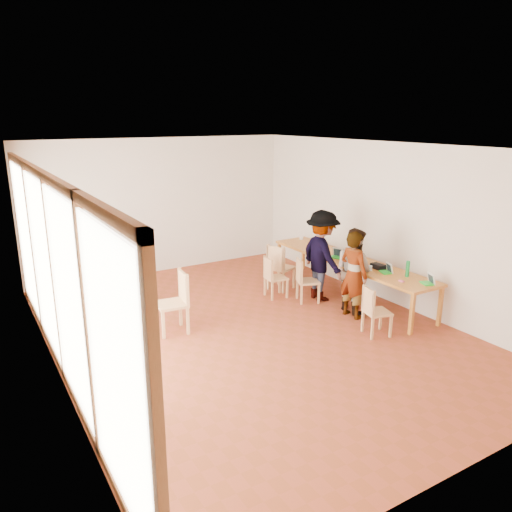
# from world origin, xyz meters

# --- Properties ---
(ground) EXTENTS (8.00, 8.00, 0.00)m
(ground) POSITION_xyz_m (0.00, 0.00, 0.00)
(ground) COLOR #953E24
(ground) RESTS_ON ground
(wall_back) EXTENTS (6.00, 0.10, 3.00)m
(wall_back) POSITION_xyz_m (0.00, 4.00, 1.50)
(wall_back) COLOR beige
(wall_back) RESTS_ON ground
(wall_front) EXTENTS (6.00, 0.10, 3.00)m
(wall_front) POSITION_xyz_m (0.00, -4.00, 1.50)
(wall_front) COLOR beige
(wall_front) RESTS_ON ground
(wall_right) EXTENTS (0.10, 8.00, 3.00)m
(wall_right) POSITION_xyz_m (3.00, 0.00, 1.50)
(wall_right) COLOR beige
(wall_right) RESTS_ON ground
(window_wall) EXTENTS (0.10, 8.00, 3.00)m
(window_wall) POSITION_xyz_m (-2.96, 0.00, 1.50)
(window_wall) COLOR white
(window_wall) RESTS_ON ground
(ceiling) EXTENTS (6.00, 8.00, 0.04)m
(ceiling) POSITION_xyz_m (0.00, 0.00, 3.02)
(ceiling) COLOR white
(ceiling) RESTS_ON wall_back
(communal_table) EXTENTS (0.80, 4.00, 0.75)m
(communal_table) POSITION_xyz_m (2.50, 0.49, 0.70)
(communal_table) COLOR orange
(communal_table) RESTS_ON ground
(side_table) EXTENTS (0.90, 0.90, 0.75)m
(side_table) POSITION_xyz_m (-1.62, 2.09, 0.67)
(side_table) COLOR orange
(side_table) RESTS_ON ground
(chair_near) EXTENTS (0.47, 0.47, 0.44)m
(chair_near) POSITION_xyz_m (1.60, -1.13, 0.50)
(chair_near) COLOR tan
(chair_near) RESTS_ON ground
(chair_mid) EXTENTS (0.51, 0.51, 0.45)m
(chair_mid) POSITION_xyz_m (1.56, 0.69, 0.52)
(chair_mid) COLOR tan
(chair_mid) RESTS_ON ground
(chair_far) EXTENTS (0.42, 0.42, 0.43)m
(chair_far) POSITION_xyz_m (1.16, 1.19, 0.50)
(chair_far) COLOR tan
(chair_far) RESTS_ON ground
(chair_empty) EXTENTS (0.57, 0.57, 0.51)m
(chair_empty) POSITION_xyz_m (1.51, 1.48, 0.58)
(chair_empty) COLOR tan
(chair_empty) RESTS_ON ground
(chair_spare) EXTENTS (0.52, 0.52, 0.54)m
(chair_spare) POSITION_xyz_m (-1.02, 0.65, 0.62)
(chair_spare) COLOR tan
(chair_spare) RESTS_ON ground
(person_near) EXTENTS (0.45, 0.61, 1.56)m
(person_near) POSITION_xyz_m (1.86, -0.35, 0.78)
(person_near) COLOR gray
(person_near) RESTS_ON ground
(person_mid) EXTENTS (0.61, 0.76, 1.54)m
(person_mid) POSITION_xyz_m (2.08, -0.12, 0.77)
(person_mid) COLOR gray
(person_mid) RESTS_ON ground
(person_far) EXTENTS (0.74, 1.18, 1.75)m
(person_far) POSITION_xyz_m (1.93, 0.62, 0.88)
(person_far) COLOR gray
(person_far) RESTS_ON ground
(laptop_near) EXTENTS (0.25, 0.26, 0.18)m
(laptop_near) POSITION_xyz_m (2.65, -1.32, 0.80)
(laptop_near) COLOR green
(laptop_near) RESTS_ON communal_table
(laptop_mid) EXTENTS (0.24, 0.25, 0.18)m
(laptop_mid) POSITION_xyz_m (2.51, -0.51, 0.80)
(laptop_mid) COLOR green
(laptop_mid) RESTS_ON communal_table
(laptop_far) EXTENTS (0.27, 0.28, 0.19)m
(laptop_far) POSITION_xyz_m (2.39, 0.73, 0.80)
(laptop_far) COLOR green
(laptop_far) RESTS_ON communal_table
(yellow_mug) EXTENTS (0.17, 0.17, 0.11)m
(yellow_mug) POSITION_xyz_m (2.66, 1.46, 0.81)
(yellow_mug) COLOR #C3BE10
(yellow_mug) RESTS_ON communal_table
(green_bottle) EXTENTS (0.07, 0.07, 0.28)m
(green_bottle) POSITION_xyz_m (2.64, -0.86, 0.89)
(green_bottle) COLOR #147D30
(green_bottle) RESTS_ON communal_table
(clear_glass) EXTENTS (0.07, 0.07, 0.09)m
(clear_glass) POSITION_xyz_m (2.35, -0.26, 0.80)
(clear_glass) COLOR silver
(clear_glass) RESTS_ON communal_table
(condiment_cup) EXTENTS (0.08, 0.08, 0.06)m
(condiment_cup) POSITION_xyz_m (2.66, 2.29, 0.78)
(condiment_cup) COLOR white
(condiment_cup) RESTS_ON communal_table
(pink_phone) EXTENTS (0.05, 0.10, 0.01)m
(pink_phone) POSITION_xyz_m (2.36, -1.00, 0.76)
(pink_phone) COLOR #F85799
(pink_phone) RESTS_ON communal_table
(black_pouch) EXTENTS (0.16, 0.26, 0.09)m
(black_pouch) POSITION_xyz_m (2.54, -0.25, 0.80)
(black_pouch) COLOR black
(black_pouch) RESTS_ON communal_table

